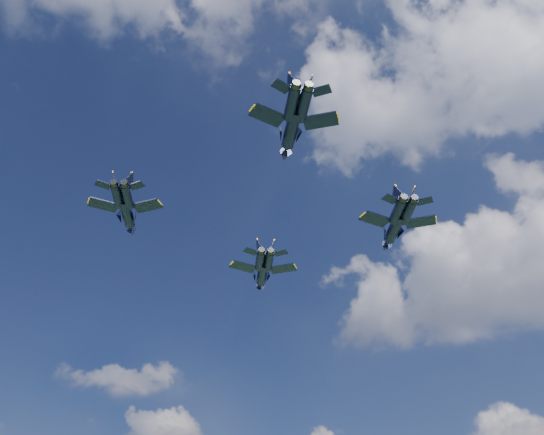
{
  "coord_description": "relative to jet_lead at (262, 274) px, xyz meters",
  "views": [
    {
      "loc": [
        38.68,
        -57.49,
        9.47
      ],
      "look_at": [
        -5.64,
        8.01,
        65.97
      ],
      "focal_mm": 40.0,
      "sensor_mm": 36.0,
      "label": 1
    }
  ],
  "objects": [
    {
      "name": "jet_lead",
      "position": [
        0.0,
        0.0,
        0.0
      ],
      "size": [
        13.32,
        14.91,
        3.86
      ],
      "rotation": [
        0.0,
        0.0,
        0.69
      ],
      "color": "black"
    },
    {
      "name": "jet_left",
      "position": [
        -6.0,
        -28.85,
        -0.88
      ],
      "size": [
        12.0,
        14.3,
        3.62
      ],
      "rotation": [
        0.0,
        0.0,
        0.64
      ],
      "color": "black"
    },
    {
      "name": "jet_right",
      "position": [
        27.95,
        -2.96,
        -2.17
      ],
      "size": [
        13.34,
        14.87,
        3.85
      ],
      "rotation": [
        0.0,
        0.0,
        0.69
      ],
      "color": "black"
    },
    {
      "name": "jet_slot",
      "position": [
        25.03,
        -29.01,
        0.54
      ],
      "size": [
        13.58,
        14.33,
        3.8
      ],
      "rotation": [
        0.0,
        0.0,
        0.74
      ],
      "color": "black"
    }
  ]
}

